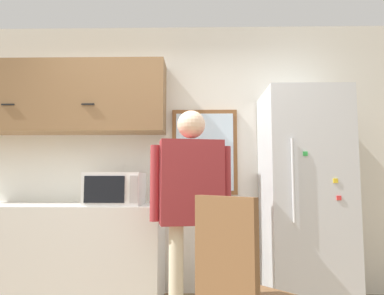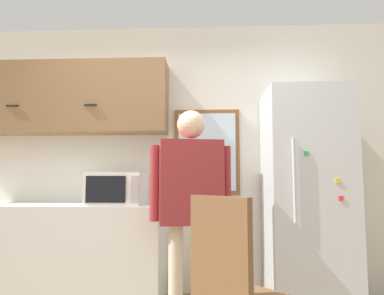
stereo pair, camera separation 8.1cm
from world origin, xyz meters
The scene contains 8 objects.
back_wall centered at (0.00, 1.74, 1.35)m, with size 6.00×0.06×2.70m.
counter centered at (-1.12, 1.39, 0.44)m, with size 2.17×0.64×0.88m.
upper_cabinets centered at (-1.12, 1.55, 1.92)m, with size 2.17×0.33×0.71m.
microwave centered at (-0.44, 1.29, 1.03)m, with size 0.48×0.40×0.29m.
person centered at (0.24, 0.88, 1.00)m, with size 0.62×0.30×1.64m.
refrigerator centered at (1.24, 1.36, 0.95)m, with size 0.70×0.72×1.90m.
chair centered at (0.50, 0.11, 0.56)m, with size 0.60×0.60×1.02m.
window centered at (0.36, 1.70, 1.38)m, with size 0.65×0.05×0.86m.
Camera 1 is at (0.30, -1.74, 1.10)m, focal length 32.00 mm.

